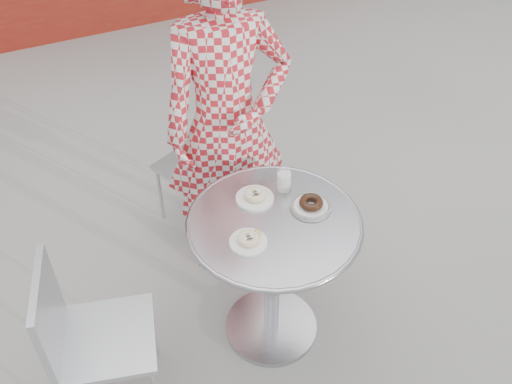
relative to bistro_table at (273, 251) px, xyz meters
name	(u,v)px	position (x,y,z in m)	size (l,w,h in m)	color
ground	(269,319)	(0.02, 0.05, -0.58)	(60.00, 60.00, 0.00)	#A8A5A0
bistro_table	(273,251)	(0.00, 0.00, 0.00)	(0.75, 0.75, 0.76)	#B8B8BD
chair_far	(200,187)	(-0.01, 0.91, -0.33)	(0.49, 0.49, 0.79)	#B0B3B8
chair_left	(111,362)	(-0.79, -0.01, -0.32)	(0.48, 0.48, 0.83)	#B0B3B8
seated_person	(227,123)	(0.05, 0.59, 0.30)	(0.64, 0.42, 1.75)	#B41B24
plate_far	(255,196)	(-0.01, 0.16, 0.20)	(0.17, 0.17, 0.04)	white
plate_near	(249,240)	(-0.15, -0.07, 0.20)	(0.15, 0.15, 0.04)	white
plate_checker	(311,205)	(0.18, 0.01, 0.20)	(0.18, 0.18, 0.05)	white
milk_cup	(284,181)	(0.13, 0.16, 0.23)	(0.07, 0.07, 0.10)	white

